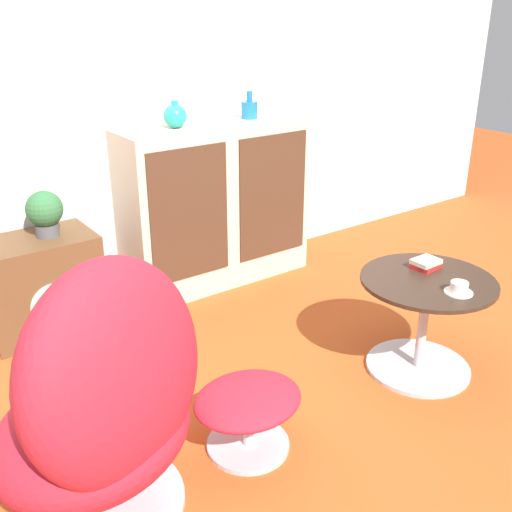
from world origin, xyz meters
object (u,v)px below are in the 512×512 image
(coffee_table, at_px, (424,318))
(ottoman, at_px, (248,406))
(tv_console, at_px, (41,285))
(potted_plant, at_px, (45,212))
(vase_inner_left, at_px, (249,109))
(egg_chair, at_px, (105,404))
(teacup, at_px, (459,289))
(sideboard, at_px, (216,205))
(book_stack, at_px, (426,264))
(vase_leftmost, at_px, (175,116))

(coffee_table, bearing_deg, ottoman, 178.26)
(tv_console, bearing_deg, potted_plant, 0.79)
(coffee_table, xyz_separation_m, vase_inner_left, (0.03, 1.40, 0.75))
(tv_console, height_order, potted_plant, potted_plant)
(coffee_table, distance_m, vase_inner_left, 1.59)
(egg_chair, xyz_separation_m, ottoman, (0.54, 0.01, -0.25))
(egg_chair, bearing_deg, teacup, -7.00)
(egg_chair, bearing_deg, vase_inner_left, 42.06)
(ottoman, bearing_deg, coffee_table, -1.74)
(egg_chair, height_order, teacup, egg_chair)
(sideboard, bearing_deg, teacup, -82.38)
(tv_console, xyz_separation_m, teacup, (1.27, -1.56, 0.23))
(tv_console, relative_size, coffee_table, 0.95)
(potted_plant, bearing_deg, teacup, -52.45)
(sideboard, xyz_separation_m, ottoman, (-0.74, -1.37, -0.29))
(potted_plant, bearing_deg, vase_inner_left, -0.04)
(potted_plant, bearing_deg, book_stack, -45.47)
(egg_chair, xyz_separation_m, vase_inner_left, (1.53, 1.38, 0.57))
(sideboard, height_order, egg_chair, sideboard)
(egg_chair, distance_m, potted_plant, 1.42)
(coffee_table, xyz_separation_m, potted_plant, (-1.21, 1.40, 0.37))
(sideboard, height_order, vase_inner_left, vase_inner_left)
(vase_inner_left, bearing_deg, sideboard, -179.11)
(egg_chair, distance_m, coffee_table, 1.51)
(teacup, bearing_deg, book_stack, 69.62)
(vase_leftmost, distance_m, teacup, 1.71)
(ottoman, relative_size, vase_inner_left, 2.69)
(ottoman, height_order, vase_leftmost, vase_leftmost)
(sideboard, height_order, potted_plant, sideboard)
(tv_console, relative_size, vase_leftmost, 3.86)
(sideboard, bearing_deg, vase_inner_left, 0.89)
(sideboard, relative_size, teacup, 9.53)
(sideboard, relative_size, potted_plant, 4.91)
(coffee_table, height_order, vase_leftmost, vase_leftmost)
(potted_plant, relative_size, book_stack, 1.79)
(tv_console, bearing_deg, egg_chair, -98.95)
(tv_console, distance_m, egg_chair, 1.41)
(tv_console, height_order, book_stack, book_stack)
(sideboard, relative_size, ottoman, 2.68)
(ottoman, bearing_deg, egg_chair, -178.96)
(egg_chair, bearing_deg, book_stack, 2.37)
(coffee_table, distance_m, vase_leftmost, 1.65)
(tv_console, distance_m, potted_plant, 0.39)
(ottoman, xyz_separation_m, vase_leftmost, (0.50, 1.37, 0.83))
(coffee_table, height_order, potted_plant, potted_plant)
(sideboard, distance_m, vase_leftmost, 0.59)
(sideboard, bearing_deg, book_stack, -77.08)
(sideboard, xyz_separation_m, teacup, (0.21, -1.56, 0.00))
(vase_leftmost, bearing_deg, sideboard, -0.93)
(sideboard, height_order, ottoman, sideboard)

